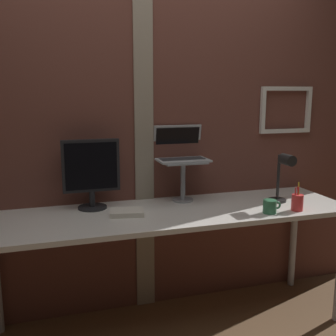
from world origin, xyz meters
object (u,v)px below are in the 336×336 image
at_px(pen_cup, 297,202).
at_px(laptop, 180,150).
at_px(monitor, 91,170).
at_px(desk_lamp, 283,173).
at_px(coffee_mug, 270,207).

bearing_deg(pen_cup, laptop, 141.12).
height_order(monitor, pen_cup, monitor).
xyz_separation_m(monitor, laptop, (0.60, 0.07, 0.09)).
relative_size(desk_lamp, pen_cup, 1.88).
bearing_deg(desk_lamp, pen_cup, -89.74).
distance_m(monitor, pen_cup, 1.29).
height_order(pen_cup, coffee_mug, pen_cup).
relative_size(monitor, laptop, 1.29).
relative_size(laptop, desk_lamp, 1.02).
bearing_deg(laptop, desk_lamp, -28.01).
bearing_deg(monitor, desk_lamp, -11.89).
xyz_separation_m(laptop, pen_cup, (0.60, -0.48, -0.28)).
bearing_deg(coffee_mug, monitor, 157.54).
bearing_deg(desk_lamp, monitor, 168.11).
xyz_separation_m(desk_lamp, coffee_mug, (-0.19, -0.17, -0.16)).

